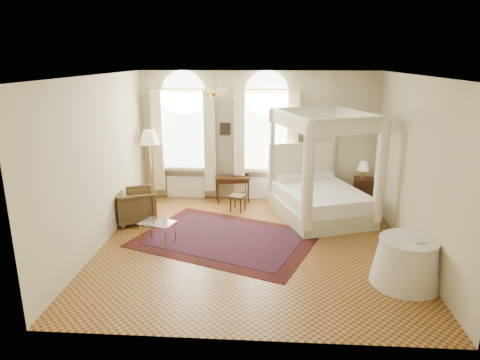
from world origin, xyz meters
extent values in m
plane|color=#A1722E|center=(0.00, 0.00, 0.00)|extent=(6.00, 6.00, 0.00)
plane|color=beige|center=(0.00, 3.00, 1.65)|extent=(6.00, 0.00, 6.00)
plane|color=beige|center=(0.00, -3.00, 1.65)|extent=(6.00, 0.00, 6.00)
plane|color=beige|center=(-3.00, 0.00, 1.65)|extent=(0.00, 6.00, 6.00)
plane|color=beige|center=(3.00, 0.00, 1.65)|extent=(0.00, 6.00, 6.00)
plane|color=white|center=(0.00, 0.00, 3.30)|extent=(6.00, 6.00, 0.00)
cube|color=white|center=(-1.90, 2.97, 1.80)|extent=(1.10, 0.04, 1.90)
cylinder|color=white|center=(-1.90, 2.97, 2.75)|extent=(1.10, 0.04, 1.10)
cube|color=white|center=(-1.90, 2.88, 0.81)|extent=(1.32, 0.24, 0.08)
cube|color=#F9ECCE|center=(-2.57, 2.80, 1.55)|extent=(0.28, 0.14, 2.60)
cube|color=#F9ECCE|center=(-1.23, 2.80, 1.55)|extent=(0.28, 0.14, 2.60)
cube|color=white|center=(-1.90, 2.90, 0.30)|extent=(1.00, 0.12, 0.58)
cube|color=white|center=(0.20, 2.97, 1.80)|extent=(1.10, 0.04, 1.90)
cylinder|color=white|center=(0.20, 2.97, 2.75)|extent=(1.10, 0.04, 1.10)
cube|color=white|center=(0.20, 2.88, 0.81)|extent=(1.32, 0.24, 0.08)
cube|color=#F9ECCE|center=(-0.47, 2.80, 1.55)|extent=(0.28, 0.14, 2.60)
cube|color=#F9ECCE|center=(0.87, 2.80, 1.55)|extent=(0.28, 0.14, 2.60)
cube|color=white|center=(0.20, 2.90, 0.30)|extent=(1.00, 0.12, 0.58)
cylinder|color=gold|center=(-0.90, 1.20, 3.10)|extent=(0.02, 0.02, 0.40)
sphere|color=gold|center=(-0.90, 1.20, 2.88)|extent=(0.16, 0.16, 0.16)
sphere|color=#FBEBC3|center=(-0.68, 1.20, 2.95)|extent=(0.07, 0.07, 0.07)
sphere|color=#FBEBC3|center=(-0.79, 1.39, 2.95)|extent=(0.07, 0.07, 0.07)
sphere|color=#FBEBC3|center=(-1.01, 1.39, 2.95)|extent=(0.07, 0.07, 0.07)
sphere|color=#FBEBC3|center=(-1.12, 1.20, 2.95)|extent=(0.07, 0.07, 0.07)
sphere|color=#FBEBC3|center=(-1.01, 1.01, 2.95)|extent=(0.07, 0.07, 0.07)
sphere|color=#FBEBC3|center=(-0.79, 1.01, 2.95)|extent=(0.07, 0.07, 0.07)
cube|color=black|center=(-0.85, 2.97, 1.85)|extent=(0.26, 0.03, 0.32)
cube|color=black|center=(1.45, 2.97, 1.95)|extent=(0.22, 0.03, 0.26)
cube|color=beige|center=(1.49, 1.66, 0.19)|extent=(2.44, 2.69, 0.38)
cube|color=white|center=(1.49, 1.66, 0.53)|extent=(2.30, 2.56, 0.30)
cube|color=#F9ECCE|center=(1.13, 2.66, 0.95)|extent=(1.71, 0.69, 1.26)
cube|color=beige|center=(0.36, 2.36, 1.21)|extent=(0.12, 0.12, 2.42)
cube|color=beige|center=(1.92, 2.93, 1.21)|extent=(0.12, 0.12, 2.42)
cube|color=beige|center=(1.07, 0.40, 1.21)|extent=(0.12, 0.12, 2.42)
cube|color=beige|center=(2.63, 0.97, 1.21)|extent=(0.12, 0.12, 2.42)
cube|color=beige|center=(1.14, 2.64, 2.42)|extent=(1.71, 0.69, 0.08)
cube|color=beige|center=(1.85, 0.68, 2.42)|extent=(1.71, 0.69, 0.08)
cube|color=beige|center=(0.71, 1.38, 2.42)|extent=(0.84, 2.11, 0.08)
cube|color=beige|center=(2.28, 1.95, 2.42)|extent=(0.84, 2.11, 0.08)
cube|color=#F9ECCE|center=(1.14, 2.64, 2.28)|extent=(1.76, 0.67, 0.30)
cube|color=#F9ECCE|center=(1.85, 0.68, 2.28)|extent=(1.76, 0.67, 0.30)
cube|color=#F9ECCE|center=(0.71, 1.38, 2.28)|extent=(0.82, 2.15, 0.30)
cube|color=#F9ECCE|center=(2.28, 1.95, 2.28)|extent=(0.82, 2.15, 0.30)
cylinder|color=#F9ECCE|center=(1.07, 0.40, 1.32)|extent=(0.23, 0.23, 2.21)
cylinder|color=#F9ECCE|center=(2.63, 0.97, 1.32)|extent=(0.23, 0.23, 2.21)
cube|color=#381E0F|center=(2.70, 2.70, 0.33)|extent=(0.51, 0.47, 0.67)
cylinder|color=gold|center=(2.68, 2.80, 0.77)|extent=(0.12, 0.12, 0.20)
cone|color=#FBEBC3|center=(2.68, 2.80, 0.97)|extent=(0.28, 0.28, 0.22)
cube|color=#381E0F|center=(-0.64, 2.70, 0.64)|extent=(0.96, 0.63, 0.05)
cube|color=#381E0F|center=(-0.64, 2.70, 0.56)|extent=(0.86, 0.52, 0.09)
cylinder|color=#381E0F|center=(-1.06, 2.80, 0.31)|extent=(0.04, 0.04, 0.62)
cylinder|color=#381E0F|center=(-0.30, 2.95, 0.31)|extent=(0.04, 0.04, 0.62)
cylinder|color=#381E0F|center=(-0.99, 2.45, 0.31)|extent=(0.04, 0.04, 0.62)
cylinder|color=#381E0F|center=(-0.23, 2.60, 0.31)|extent=(0.04, 0.04, 0.62)
imported|color=black|center=(-0.58, 2.71, 0.68)|extent=(0.35, 0.26, 0.03)
cube|color=#483C1F|center=(-0.45, 1.94, 0.37)|extent=(0.45, 0.45, 0.07)
cylinder|color=#381E0F|center=(-0.62, 1.86, 0.17)|extent=(0.04, 0.04, 0.34)
cylinder|color=#381E0F|center=(-0.37, 1.77, 0.17)|extent=(0.04, 0.04, 0.34)
cylinder|color=#381E0F|center=(-0.53, 2.11, 0.17)|extent=(0.04, 0.04, 0.34)
cylinder|color=#381E0F|center=(-0.28, 2.02, 0.17)|extent=(0.04, 0.04, 0.34)
imported|color=#4B3C20|center=(-2.70, 1.08, 0.39)|extent=(1.11, 1.10, 0.77)
cube|color=white|center=(-1.92, -0.03, 0.44)|extent=(0.77, 0.64, 0.02)
cylinder|color=gold|center=(-2.25, -0.12, 0.22)|extent=(0.03, 0.03, 0.44)
cylinder|color=gold|center=(-1.70, -0.30, 0.22)|extent=(0.03, 0.03, 0.44)
cylinder|color=gold|center=(-2.13, 0.23, 0.22)|extent=(0.03, 0.03, 0.44)
cylinder|color=gold|center=(-1.59, 0.06, 0.22)|extent=(0.03, 0.03, 0.44)
cylinder|color=gold|center=(-2.70, 2.46, 0.02)|extent=(0.33, 0.33, 0.03)
cylinder|color=gold|center=(-2.70, 2.46, 0.83)|extent=(0.04, 0.04, 1.65)
cone|color=#FBEBC3|center=(-2.70, 2.46, 1.71)|extent=(0.48, 0.48, 0.35)
cube|color=#3F120F|center=(-0.57, 0.25, 0.00)|extent=(4.15, 3.60, 0.01)
cube|color=black|center=(-0.57, 0.25, 0.01)|extent=(3.44, 2.89, 0.01)
cone|color=white|center=(2.57, -1.32, 0.37)|extent=(1.15, 1.15, 0.74)
cylinder|color=white|center=(2.57, -1.32, 0.76)|extent=(0.94, 0.94, 0.04)
imported|color=black|center=(2.60, -1.37, 0.80)|extent=(0.24, 0.30, 0.03)
camera|label=1|loc=(0.26, -7.86, 3.62)|focal=32.00mm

